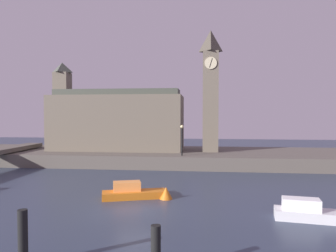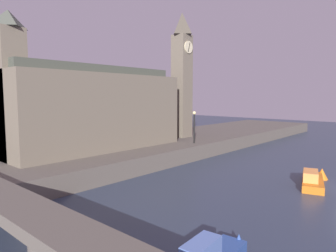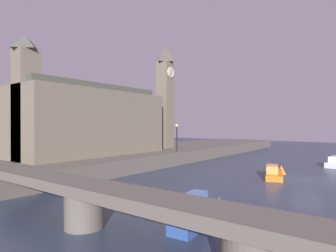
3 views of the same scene
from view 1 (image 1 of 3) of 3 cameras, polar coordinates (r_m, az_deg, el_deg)
The scene contains 9 objects.
ground_plane at distance 21.15m, azimuth -5.89°, elevation -14.60°, with size 120.00×120.00×0.00m, color #2D384C.
far_embankment at distance 40.39m, azimuth 0.11°, elevation -5.50°, with size 70.00×12.00×1.50m, color #5B544C.
clock_tower at distance 39.62m, azimuth 7.63°, elevation 6.54°, with size 2.08×2.13×14.88m.
parliament_hall at distance 42.09m, azimuth -9.49°, elevation 1.04°, with size 16.97×6.48×11.45m.
streetlamp at distance 35.33m, azimuth 2.51°, elevation -1.84°, with size 0.36×0.36×3.41m.
mooring_post_left at distance 14.58m, azimuth -24.58°, elevation -17.83°, with size 0.38×0.38×2.29m, color black.
mooring_post_right at distance 12.80m, azimuth -2.20°, elevation -21.42°, with size 0.38×0.38×1.92m, color black.
boat_patrol_orange at distance 23.57m, azimuth -4.73°, elevation -11.88°, with size 5.50×2.67×1.49m.
boat_ferry_white at distance 20.66m, azimuth 24.99°, elevation -13.92°, with size 4.57×1.92×1.40m.
Camera 1 is at (4.29, -19.81, 6.06)m, focal length 33.99 mm.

